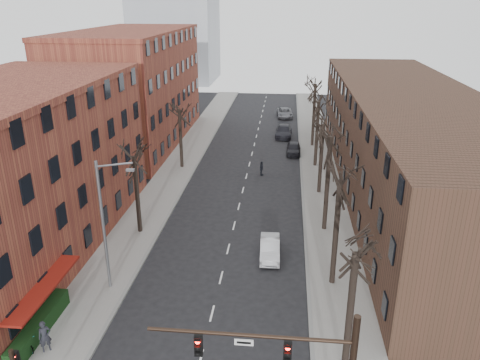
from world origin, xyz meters
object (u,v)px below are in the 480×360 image
(silver_sedan, at_px, (270,248))
(pedestrian_a, at_px, (45,336))
(parked_car_near, at_px, (294,148))
(parked_car_mid, at_px, (284,131))
(bicycle, at_px, (26,341))

(silver_sedan, xyz_separation_m, pedestrian_a, (-11.69, -11.51, 0.39))
(parked_car_near, bearing_deg, pedestrian_a, -109.75)
(parked_car_mid, bearing_deg, silver_sedan, -88.84)
(silver_sedan, bearing_deg, bicycle, -140.39)
(pedestrian_a, bearing_deg, parked_car_near, 30.77)
(silver_sedan, relative_size, bicycle, 2.36)
(silver_sedan, bearing_deg, parked_car_near, 83.58)
(parked_car_mid, distance_m, pedestrian_a, 46.13)
(silver_sedan, height_order, bicycle, silver_sedan)
(parked_car_mid, relative_size, bicycle, 3.06)
(parked_car_mid, distance_m, bicycle, 46.41)
(parked_car_near, relative_size, bicycle, 2.41)
(parked_car_near, xyz_separation_m, pedestrian_a, (-13.58, -36.71, 0.36))
(silver_sedan, relative_size, parked_car_mid, 0.77)
(bicycle, bearing_deg, pedestrian_a, -54.58)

